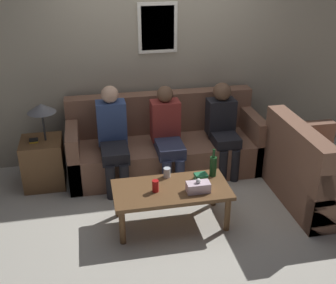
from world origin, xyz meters
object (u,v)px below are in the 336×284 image
Objects in this scene: coffee_table at (171,193)px; wine_bottle at (213,166)px; drinking_glass at (167,172)px; person_left at (113,135)px; couch_main at (164,146)px; person_right at (223,125)px; person_middle at (167,133)px; couch_side at (316,175)px.

coffee_table is 0.53m from wine_bottle.
person_left is (-0.49, 0.72, 0.15)m from drinking_glass.
wine_bottle is at bearing -72.06° from couch_main.
person_left reaches higher than person_right.
person_left is 0.64m from person_middle.
drinking_glass is at bearing -55.71° from person_left.
couch_side is 2.32m from person_left.
drinking_glass reaches higher than coffee_table.
person_left is at bearing 177.54° from person_middle.
coffee_table is 1.00× the size of person_left.
couch_side is 1.22m from person_right.
person_middle reaches higher than drinking_glass.
person_left reaches higher than person_middle.
person_right is at bearing 41.72° from drinking_glass.
wine_bottle is 3.04× the size of drinking_glass.
person_right is (0.70, 0.06, 0.01)m from person_middle.
wine_bottle is 0.84m from person_middle.
person_middle is at bearing -92.04° from couch_main.
couch_side is 1.19m from wine_bottle.
person_left is at bearing 117.36° from coffee_table.
coffee_table is 1.10m from person_left.
person_middle is (0.14, 0.93, 0.24)m from coffee_table.
person_left reaches higher than coffee_table.
couch_main and couch_side have the same top height.
drinking_glass is 0.09× the size of person_right.
person_middle is (-1.51, 0.82, 0.28)m from couch_side.
wine_bottle is at bearing 87.48° from couch_side.
person_left is at bearing 68.45° from couch_side.
person_right reaches higher than coffee_table.
couch_main is 2.02× the size of coffee_table.
couch_side is at bearing -21.55° from person_left.
person_middle is (0.64, -0.03, -0.02)m from person_left.
coffee_table is at bearing -130.77° from person_right.
person_left is at bearing -178.62° from person_right.
couch_main is 1.08m from wine_bottle.
couch_side is (1.50, -1.05, 0.00)m from couch_main.
couch_side is 1.66m from drinking_glass.
person_middle is (-0.01, -0.24, 0.29)m from couch_main.
coffee_table is at bearing 93.69° from couch_side.
person_right reaches higher than couch_main.
person_left is 1.04× the size of person_right.
person_left reaches higher than couch_main.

